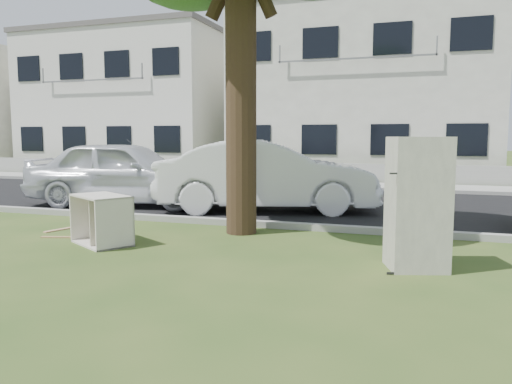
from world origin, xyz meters
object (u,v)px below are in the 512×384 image
(fridge, at_px, (417,203))
(cabinet, at_px, (102,220))
(car_center, at_px, (267,176))
(car_left, at_px, (126,173))

(fridge, bearing_deg, cabinet, 163.37)
(cabinet, height_order, car_center, car_center)
(car_center, distance_m, car_left, 3.65)
(cabinet, bearing_deg, car_center, 101.50)
(fridge, distance_m, cabinet, 4.82)
(cabinet, xyz_separation_m, car_center, (1.45, 4.23, 0.42))
(fridge, height_order, cabinet, fridge)
(fridge, height_order, car_left, fridge)
(cabinet, xyz_separation_m, car_left, (-2.20, 4.07, 0.43))
(cabinet, height_order, car_left, car_left)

